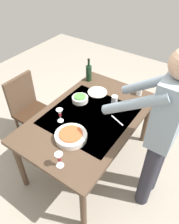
{
  "coord_description": "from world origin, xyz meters",
  "views": [
    {
      "loc": [
        1.4,
        0.96,
        2.26
      ],
      "look_at": [
        0.0,
        0.0,
        0.79
      ],
      "focal_mm": 35.02,
      "sensor_mm": 36.0,
      "label": 1
    }
  ],
  "objects_px": {
    "water_cup_near_left": "(114,100)",
    "side_bowl_salad": "(80,99)",
    "person_server": "(162,130)",
    "dinner_plate_near": "(97,92)",
    "wine_bottle": "(89,73)",
    "wine_glass_right": "(59,158)",
    "water_cup_near_right": "(139,91)",
    "chair_near": "(29,107)",
    "dining_table": "(90,121)",
    "serving_bowl_pasta": "(71,136)",
    "wine_glass_left": "(60,113)"
  },
  "relations": [
    {
      "from": "wine_bottle",
      "to": "wine_glass_left",
      "type": "xyz_separation_m",
      "value": [
        0.79,
        0.2,
        -0.01
      ]
    },
    {
      "from": "water_cup_near_left",
      "to": "side_bowl_salad",
      "type": "bearing_deg",
      "value": -61.98
    },
    {
      "from": "person_server",
      "to": "dinner_plate_near",
      "type": "distance_m",
      "value": 1.0
    },
    {
      "from": "water_cup_near_right",
      "to": "serving_bowl_pasta",
      "type": "bearing_deg",
      "value": -12.82
    },
    {
      "from": "dining_table",
      "to": "dinner_plate_near",
      "type": "height_order",
      "value": "dinner_plate_near"
    },
    {
      "from": "wine_glass_left",
      "to": "dinner_plate_near",
      "type": "height_order",
      "value": "wine_glass_left"
    },
    {
      "from": "wine_glass_left",
      "to": "side_bowl_salad",
      "type": "relative_size",
      "value": 0.84
    },
    {
      "from": "wine_glass_left",
      "to": "water_cup_near_right",
      "type": "bearing_deg",
      "value": 152.0
    },
    {
      "from": "wine_bottle",
      "to": "dining_table",
      "type": "bearing_deg",
      "value": 35.37
    },
    {
      "from": "water_cup_near_left",
      "to": "water_cup_near_right",
      "type": "distance_m",
      "value": 0.35
    },
    {
      "from": "dining_table",
      "to": "wine_glass_left",
      "type": "bearing_deg",
      "value": -40.07
    },
    {
      "from": "dining_table",
      "to": "serving_bowl_pasta",
      "type": "height_order",
      "value": "serving_bowl_pasta"
    },
    {
      "from": "water_cup_near_left",
      "to": "serving_bowl_pasta",
      "type": "height_order",
      "value": "water_cup_near_left"
    },
    {
      "from": "chair_near",
      "to": "dinner_plate_near",
      "type": "distance_m",
      "value": 0.88
    },
    {
      "from": "wine_bottle",
      "to": "serving_bowl_pasta",
      "type": "height_order",
      "value": "wine_bottle"
    },
    {
      "from": "dining_table",
      "to": "dinner_plate_near",
      "type": "distance_m",
      "value": 0.43
    },
    {
      "from": "dining_table",
      "to": "serving_bowl_pasta",
      "type": "distance_m",
      "value": 0.38
    },
    {
      "from": "wine_bottle",
      "to": "serving_bowl_pasta",
      "type": "bearing_deg",
      "value": 25.35
    },
    {
      "from": "chair_near",
      "to": "serving_bowl_pasta",
      "type": "distance_m",
      "value": 0.97
    },
    {
      "from": "dining_table",
      "to": "wine_glass_right",
      "type": "relative_size",
      "value": 10.02
    },
    {
      "from": "wine_bottle",
      "to": "wine_glass_right",
      "type": "relative_size",
      "value": 1.96
    },
    {
      "from": "water_cup_near_right",
      "to": "chair_near",
      "type": "bearing_deg",
      "value": -57.01
    },
    {
      "from": "dining_table",
      "to": "chair_near",
      "type": "height_order",
      "value": "chair_near"
    },
    {
      "from": "side_bowl_salad",
      "to": "wine_glass_right",
      "type": "bearing_deg",
      "value": 25.65
    },
    {
      "from": "wine_glass_left",
      "to": "water_cup_near_right",
      "type": "distance_m",
      "value": 0.98
    },
    {
      "from": "chair_near",
      "to": "water_cup_near_right",
      "type": "bearing_deg",
      "value": 122.99
    },
    {
      "from": "person_server",
      "to": "wine_bottle",
      "type": "relative_size",
      "value": 5.71
    },
    {
      "from": "wine_bottle",
      "to": "dinner_plate_near",
      "type": "relative_size",
      "value": 1.29
    },
    {
      "from": "person_server",
      "to": "wine_glass_left",
      "type": "height_order",
      "value": "person_server"
    },
    {
      "from": "water_cup_near_right",
      "to": "person_server",
      "type": "bearing_deg",
      "value": 36.31
    },
    {
      "from": "dining_table",
      "to": "wine_glass_left",
      "type": "height_order",
      "value": "wine_glass_left"
    },
    {
      "from": "dining_table",
      "to": "side_bowl_salad",
      "type": "distance_m",
      "value": 0.29
    },
    {
      "from": "wine_glass_right",
      "to": "water_cup_near_right",
      "type": "xyz_separation_m",
      "value": [
        -1.28,
        0.11,
        -0.06
      ]
    },
    {
      "from": "serving_bowl_pasta",
      "to": "person_server",
      "type": "bearing_deg",
      "value": 116.48
    },
    {
      "from": "chair_near",
      "to": "person_server",
      "type": "height_order",
      "value": "person_server"
    },
    {
      "from": "wine_bottle",
      "to": "water_cup_near_left",
      "type": "distance_m",
      "value": 0.56
    },
    {
      "from": "side_bowl_salad",
      "to": "wine_glass_left",
      "type": "bearing_deg",
      "value": 4.92
    },
    {
      "from": "wine_bottle",
      "to": "wine_glass_left",
      "type": "relative_size",
      "value": 1.96
    },
    {
      "from": "person_server",
      "to": "water_cup_near_left",
      "type": "bearing_deg",
      "value": -118.03
    },
    {
      "from": "wine_glass_left",
      "to": "water_cup_near_right",
      "type": "height_order",
      "value": "wine_glass_left"
    },
    {
      "from": "wine_glass_right",
      "to": "side_bowl_salad",
      "type": "xyz_separation_m",
      "value": [
        -0.79,
        -0.38,
        -0.07
      ]
    },
    {
      "from": "wine_glass_left",
      "to": "chair_near",
      "type": "bearing_deg",
      "value": -101.67
    },
    {
      "from": "person_server",
      "to": "water_cup_near_right",
      "type": "height_order",
      "value": "person_server"
    },
    {
      "from": "chair_near",
      "to": "person_server",
      "type": "distance_m",
      "value": 1.66
    },
    {
      "from": "person_server",
      "to": "dinner_plate_near",
      "type": "relative_size",
      "value": 7.34
    },
    {
      "from": "wine_bottle",
      "to": "wine_glass_left",
      "type": "distance_m",
      "value": 0.81
    },
    {
      "from": "person_server",
      "to": "serving_bowl_pasta",
      "type": "distance_m",
      "value": 0.8
    },
    {
      "from": "water_cup_near_right",
      "to": "wine_bottle",
      "type": "bearing_deg",
      "value": -83.23
    },
    {
      "from": "dining_table",
      "to": "dinner_plate_near",
      "type": "bearing_deg",
      "value": -158.27
    },
    {
      "from": "water_cup_near_left",
      "to": "dinner_plate_near",
      "type": "relative_size",
      "value": 0.43
    }
  ]
}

